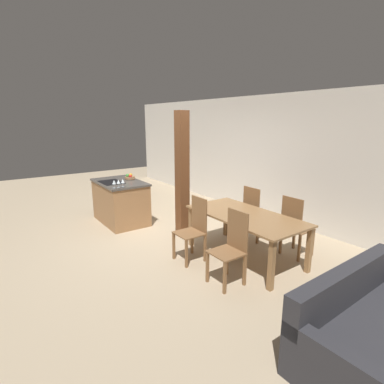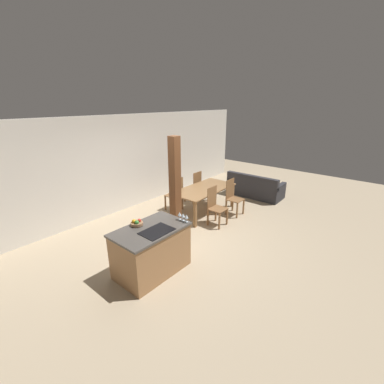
# 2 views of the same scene
# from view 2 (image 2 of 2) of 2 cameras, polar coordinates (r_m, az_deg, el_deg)

# --- Properties ---
(ground_plane) EXTENTS (16.00, 16.00, 0.00)m
(ground_plane) POSITION_cam_2_polar(r_m,az_deg,el_deg) (6.09, -2.21, -10.33)
(ground_plane) COLOR tan
(wall_back) EXTENTS (11.20, 0.08, 2.70)m
(wall_back) POSITION_cam_2_polar(r_m,az_deg,el_deg) (7.42, -17.07, 5.58)
(wall_back) COLOR silver
(wall_back) RESTS_ON ground_plane
(kitchen_island) EXTENTS (1.34, 0.83, 0.91)m
(kitchen_island) POSITION_cam_2_polar(r_m,az_deg,el_deg) (4.89, -8.99, -12.63)
(kitchen_island) COLOR #9E7047
(kitchen_island) RESTS_ON ground_plane
(fruit_bowl) EXTENTS (0.23, 0.23, 0.11)m
(fruit_bowl) POSITION_cam_2_polar(r_m,az_deg,el_deg) (4.79, -12.19, -6.72)
(fruit_bowl) COLOR #99704C
(fruit_bowl) RESTS_ON kitchen_island
(wine_glass_near) EXTENTS (0.07, 0.07, 0.15)m
(wine_glass_near) POSITION_cam_2_polar(r_m,az_deg,el_deg) (4.77, -1.24, -5.48)
(wine_glass_near) COLOR silver
(wine_glass_near) RESTS_ON kitchen_island
(wine_glass_middle) EXTENTS (0.07, 0.07, 0.15)m
(wine_glass_middle) POSITION_cam_2_polar(r_m,az_deg,el_deg) (4.82, -2.02, -5.19)
(wine_glass_middle) COLOR silver
(wine_glass_middle) RESTS_ON kitchen_island
(wine_glass_far) EXTENTS (0.07, 0.07, 0.15)m
(wine_glass_far) POSITION_cam_2_polar(r_m,az_deg,el_deg) (4.87, -2.78, -4.92)
(wine_glass_far) COLOR silver
(wine_glass_far) RESTS_ON kitchen_island
(dining_table) EXTENTS (1.91, 0.95, 0.73)m
(dining_table) POSITION_cam_2_polar(r_m,az_deg,el_deg) (7.24, 2.67, 0.19)
(dining_table) COLOR olive
(dining_table) RESTS_ON ground_plane
(dining_chair_near_left) EXTENTS (0.40, 0.40, 1.00)m
(dining_chair_near_left) POSITION_cam_2_polar(r_m,az_deg,el_deg) (6.58, 5.18, -3.04)
(dining_chair_near_left) COLOR brown
(dining_chair_near_left) RESTS_ON ground_plane
(dining_chair_near_right) EXTENTS (0.40, 0.40, 1.00)m
(dining_chair_near_right) POSITION_cam_2_polar(r_m,az_deg,el_deg) (7.26, 9.07, -1.01)
(dining_chair_near_right) COLOR brown
(dining_chair_near_right) RESTS_ON ground_plane
(dining_chair_far_left) EXTENTS (0.40, 0.40, 1.00)m
(dining_chair_far_left) POSITION_cam_2_polar(r_m,az_deg,el_deg) (7.39, -3.64, -0.40)
(dining_chair_far_left) COLOR brown
(dining_chair_far_left) RESTS_ON ground_plane
(dining_chair_far_right) EXTENTS (0.40, 0.40, 1.00)m
(dining_chair_far_right) POSITION_cam_2_polar(r_m,az_deg,el_deg) (8.00, 0.59, 1.21)
(dining_chair_far_right) COLOR brown
(dining_chair_far_right) RESTS_ON ground_plane
(couch) EXTENTS (0.84, 1.79, 0.78)m
(couch) POSITION_cam_2_polar(r_m,az_deg,el_deg) (8.87, 13.78, 0.77)
(couch) COLOR #2D2D33
(couch) RESTS_ON ground_plane
(timber_post) EXTENTS (0.20, 0.20, 2.33)m
(timber_post) POSITION_cam_2_polar(r_m,az_deg,el_deg) (5.89, -3.78, 1.03)
(timber_post) COLOR brown
(timber_post) RESTS_ON ground_plane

